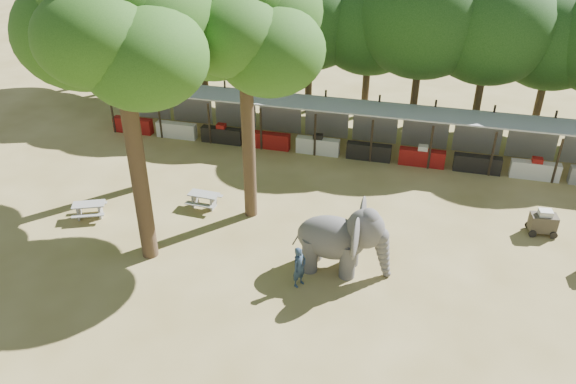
% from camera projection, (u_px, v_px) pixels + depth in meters
% --- Properties ---
extents(ground, '(100.00, 100.00, 0.00)m').
position_uv_depth(ground, '(279.00, 313.00, 19.86)').
color(ground, olive).
rests_on(ground, ground).
extents(vendor_stalls, '(28.00, 2.99, 2.80)m').
position_uv_depth(vendor_stalls, '(347.00, 130.00, 30.86)').
color(vendor_stalls, '#9A9CA1').
rests_on(vendor_stalls, ground).
extents(yard_tree_left, '(7.10, 6.90, 11.02)m').
position_uv_depth(yard_tree_left, '(116.00, 16.00, 23.81)').
color(yard_tree_left, '#332316').
rests_on(yard_tree_left, ground).
extents(yard_tree_center, '(7.10, 6.90, 12.04)m').
position_uv_depth(yard_tree_center, '(116.00, 24.00, 18.45)').
color(yard_tree_center, '#332316').
rests_on(yard_tree_center, ground).
extents(yard_tree_back, '(7.10, 6.90, 11.36)m').
position_uv_depth(yard_tree_back, '(242.00, 22.00, 21.47)').
color(yard_tree_back, '#332316').
rests_on(yard_tree_back, ground).
extents(backdrop_trees, '(46.46, 5.95, 8.33)m').
position_uv_depth(backdrop_trees, '(365.00, 28.00, 33.02)').
color(backdrop_trees, '#332316').
rests_on(backdrop_trees, ground).
extents(elephant, '(3.73, 2.88, 2.88)m').
position_uv_depth(elephant, '(343.00, 238.00, 21.33)').
color(elephant, '#464343').
rests_on(elephant, ground).
extents(handler, '(0.64, 0.72, 1.66)m').
position_uv_depth(handler, '(299.00, 267.00, 20.78)').
color(handler, '#26384C').
rests_on(handler, ground).
extents(picnic_table_near, '(1.78, 1.71, 0.70)m').
position_uv_depth(picnic_table_near, '(89.00, 208.00, 25.09)').
color(picnic_table_near, gray).
rests_on(picnic_table_near, ground).
extents(picnic_table_far, '(1.44, 1.31, 0.69)m').
position_uv_depth(picnic_table_far, '(204.00, 198.00, 25.86)').
color(picnic_table_far, gray).
rests_on(picnic_table_far, ground).
extents(cart_back, '(1.27, 0.92, 1.16)m').
position_uv_depth(cart_back, '(543.00, 222.00, 23.90)').
color(cart_back, '#342E24').
rests_on(cart_back, ground).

